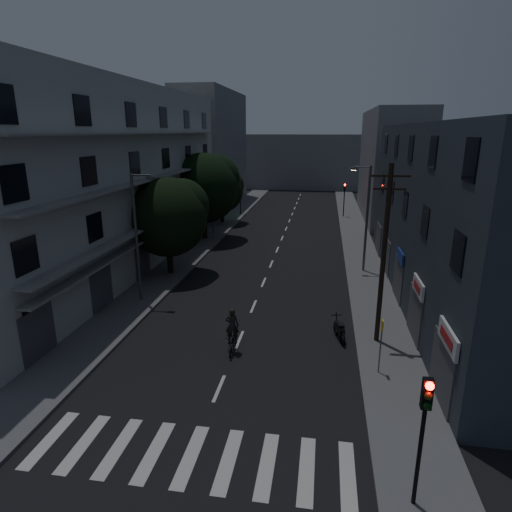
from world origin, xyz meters
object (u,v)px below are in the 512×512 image
(motorcycle, at_px, (339,331))
(cyclist, at_px, (232,337))
(utility_pole, at_px, (384,252))
(bus_stop_sign, at_px, (381,337))
(traffic_signal_near, at_px, (424,417))

(motorcycle, relative_size, cyclist, 0.84)
(utility_pole, height_order, cyclist, utility_pole)
(utility_pole, height_order, bus_stop_sign, utility_pole)
(traffic_signal_near, height_order, cyclist, traffic_signal_near)
(traffic_signal_near, xyz_separation_m, cyclist, (-7.12, 8.19, -2.32))
(traffic_signal_near, relative_size, motorcycle, 2.10)
(traffic_signal_near, xyz_separation_m, bus_stop_sign, (-0.20, 7.12, -1.21))
(motorcycle, bearing_deg, bus_stop_sign, -77.26)
(traffic_signal_near, distance_m, bus_stop_sign, 7.22)
(cyclist, bearing_deg, bus_stop_sign, -13.17)
(utility_pole, bearing_deg, bus_stop_sign, -94.54)
(bus_stop_sign, height_order, motorcycle, bus_stop_sign)
(traffic_signal_near, distance_m, utility_pole, 10.41)
(bus_stop_sign, xyz_separation_m, cyclist, (-6.92, 1.08, -1.11))
(utility_pole, distance_m, motorcycle, 4.76)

